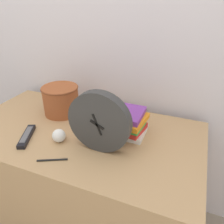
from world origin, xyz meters
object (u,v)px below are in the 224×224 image
book_stack (123,121)px  basket (61,99)px  desk_clock (99,122)px  pen (52,160)px  tv_remote (27,136)px  crumpled_paper_ball (59,136)px

book_stack → basket: 0.41m
desk_clock → pen: 0.25m
desk_clock → tv_remote: size_ratio=1.54×
desk_clock → book_stack: (0.05, 0.16, -0.08)m
book_stack → tv_remote: book_stack is taller
book_stack → basket: size_ratio=1.14×
tv_remote → crumpled_paper_ball: 0.17m
tv_remote → crumpled_paper_ball: crumpled_paper_ball is taller
tv_remote → pen: (0.21, -0.09, -0.01)m
tv_remote → basket: bearing=86.7°
tv_remote → crumpled_paper_ball: (0.16, 0.04, 0.02)m
book_stack → pen: (-0.20, -0.31, -0.06)m
book_stack → pen: book_stack is taller
basket → pen: bearing=-62.4°
desk_clock → pen: (-0.15, -0.15, -0.14)m
basket → crumpled_paper_ball: 0.29m
crumpled_paper_ball → basket: bearing=120.6°
crumpled_paper_ball → pen: (0.05, -0.13, -0.03)m
crumpled_paper_ball → book_stack: bearing=35.6°
basket → desk_clock: bearing=-33.1°
book_stack → basket: basket is taller
basket → tv_remote: 0.30m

